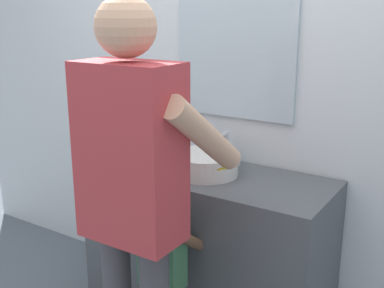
% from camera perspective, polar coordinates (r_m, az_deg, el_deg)
% --- Properties ---
extents(back_wall, '(4.40, 0.10, 2.70)m').
position_cam_1_polar(back_wall, '(2.66, 5.55, 8.43)').
color(back_wall, silver).
rests_on(back_wall, ground).
extents(vanity_cabinet, '(1.30, 0.54, 0.86)m').
position_cam_1_polar(vanity_cabinet, '(2.67, 1.79, -12.28)').
color(vanity_cabinet, '#4C5156').
rests_on(vanity_cabinet, ground).
extents(sink_basin, '(0.34, 0.34, 0.11)m').
position_cam_1_polar(sink_basin, '(2.46, 1.64, -2.35)').
color(sink_basin, silver).
rests_on(sink_basin, vanity_cabinet).
extents(faucet, '(0.18, 0.14, 0.18)m').
position_cam_1_polar(faucet, '(2.62, 3.99, -0.66)').
color(faucet, '#B7BABF').
rests_on(faucet, vanity_cabinet).
extents(toothbrush_cup, '(0.07, 0.07, 0.21)m').
position_cam_1_polar(toothbrush_cup, '(2.61, -4.22, -1.38)').
color(toothbrush_cup, silver).
rests_on(toothbrush_cup, vanity_cabinet).
extents(child_toddler, '(0.28, 0.28, 0.91)m').
position_cam_1_polar(child_toddler, '(2.32, -3.46, -13.69)').
color(child_toddler, '#2D334C').
rests_on(child_toddler, ground).
extents(adult_parent, '(0.54, 0.57, 1.74)m').
position_cam_1_polar(adult_parent, '(1.89, -6.92, -4.15)').
color(adult_parent, '#47474C').
rests_on(adult_parent, ground).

